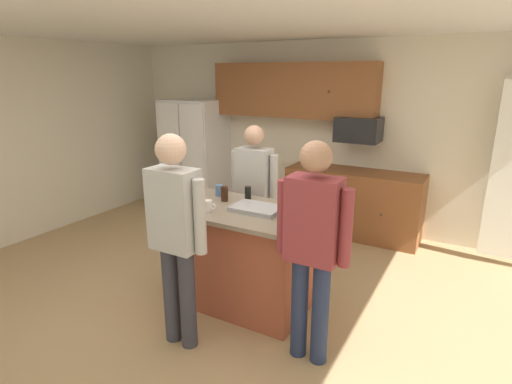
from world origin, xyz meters
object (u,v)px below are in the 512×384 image
object	(u,v)px
kitchen_island	(240,256)
mug_ceramic_white	(208,206)
microwave_over_range	(359,129)
glass_pilsner	(285,209)
glass_dark_ale	(224,194)
glass_stout_tall	(248,193)
mug_blue_stoneware	(220,190)
person_guest_right	(313,240)
person_elder_center	(175,228)
refrigerator	(195,155)
person_guest_by_door	(254,189)
serving_tray	(257,209)

from	to	relation	value
kitchen_island	mug_ceramic_white	xyz separation A→B (m)	(-0.19, -0.22, 0.53)
microwave_over_range	glass_pilsner	world-z (taller)	microwave_over_range
kitchen_island	glass_dark_ale	world-z (taller)	glass_dark_ale
glass_stout_tall	glass_dark_ale	world-z (taller)	glass_dark_ale
microwave_over_range	mug_blue_stoneware	world-z (taller)	microwave_over_range
person_guest_right	person_elder_center	xyz separation A→B (m)	(-0.99, -0.34, 0.01)
refrigerator	person_guest_by_door	xyz separation A→B (m)	(1.93, -1.45, 0.06)
refrigerator	person_guest_by_door	distance (m)	2.41
glass_dark_ale	microwave_over_range	bearing A→B (deg)	73.50
microwave_over_range	glass_pilsner	distance (m)	2.38
person_elder_center	serving_tray	size ratio (longest dim) A/B	3.96
kitchen_island	person_guest_by_door	bearing A→B (deg)	110.20
person_elder_center	person_guest_by_door	size ratio (longest dim) A/B	1.07
refrigerator	mug_ceramic_white	size ratio (longest dim) A/B	14.69
person_guest_right	person_elder_center	world-z (taller)	person_elder_center
refrigerator	glass_stout_tall	world-z (taller)	refrigerator
person_elder_center	serving_tray	bearing A→B (deg)	-11.60
person_guest_right	glass_dark_ale	world-z (taller)	person_guest_right
person_elder_center	glass_pilsner	size ratio (longest dim) A/B	10.52
glass_stout_tall	microwave_over_range	bearing A→B (deg)	77.32
refrigerator	person_elder_center	size ratio (longest dim) A/B	1.01
serving_tray	mug_ceramic_white	bearing A→B (deg)	-146.47
refrigerator	glass_stout_tall	bearing A→B (deg)	-42.24
kitchen_island	glass_stout_tall	world-z (taller)	glass_stout_tall
kitchen_island	mug_ceramic_white	size ratio (longest dim) A/B	11.68
glass_dark_ale	serving_tray	world-z (taller)	glass_dark_ale
person_guest_right	mug_ceramic_white	bearing A→B (deg)	15.17
serving_tray	glass_dark_ale	bearing A→B (deg)	165.98
glass_stout_tall	refrigerator	bearing A→B (deg)	137.76
kitchen_island	glass_pilsner	bearing A→B (deg)	-4.75
microwave_over_range	person_guest_by_door	xyz separation A→B (m)	(-0.67, -1.57, -0.51)
kitchen_island	person_guest_right	bearing A→B (deg)	-25.49
person_elder_center	glass_stout_tall	xyz separation A→B (m)	(0.05, 1.01, 0.03)
glass_stout_tall	mug_ceramic_white	size ratio (longest dim) A/B	1.16
microwave_over_range	glass_dark_ale	distance (m)	2.32
mug_blue_stoneware	glass_dark_ale	world-z (taller)	glass_dark_ale
glass_stout_tall	serving_tray	distance (m)	0.33
microwave_over_range	person_guest_by_door	bearing A→B (deg)	-113.26
glass_dark_ale	serving_tray	bearing A→B (deg)	-14.02
person_elder_center	mug_blue_stoneware	bearing A→B (deg)	23.84
person_guest_by_door	glass_stout_tall	world-z (taller)	person_guest_by_door
person_guest_right	mug_blue_stoneware	world-z (taller)	person_guest_right
microwave_over_range	person_guest_by_door	distance (m)	1.78
glass_dark_ale	glass_pilsner	xyz separation A→B (m)	(0.72, -0.16, 0.01)
refrigerator	glass_pilsner	bearing A→B (deg)	-39.85
person_guest_right	mug_ceramic_white	size ratio (longest dim) A/B	14.36
microwave_over_range	glass_stout_tall	xyz separation A→B (m)	(-0.46, -2.06, -0.41)
kitchen_island	glass_pilsner	world-z (taller)	glass_pilsner
refrigerator	glass_pilsner	distance (m)	3.48
person_guest_by_door	person_guest_right	bearing A→B (deg)	24.63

